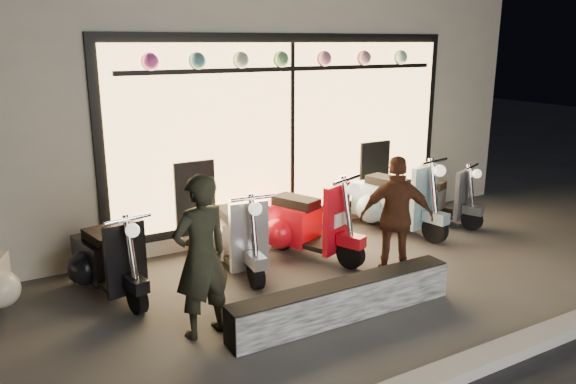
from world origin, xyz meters
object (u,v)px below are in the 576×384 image
Objects in this scene: graffiti_barrier at (344,300)px; scooter_silver at (234,234)px; man at (201,257)px; scooter_red at (299,222)px; woman at (397,217)px.

scooter_silver is (-0.39, 1.84, 0.22)m from graffiti_barrier.
man is at bearing 163.07° from graffiti_barrier.
man is at bearing -166.42° from scooter_red.
man reaches higher than woman.
graffiti_barrier is 1.90m from scooter_silver.
scooter_red is 1.03× the size of woman.
graffiti_barrier is 1.60× the size of man.
graffiti_barrier is 1.88m from scooter_red.
woman reaches higher than scooter_silver.
scooter_red is at bearing -27.74° from woman.
scooter_red is (0.93, -0.06, 0.03)m from scooter_silver.
graffiti_barrier is at bearing 152.13° from man.
woman is at bearing 173.20° from man.
scooter_silver is at bearing 101.84° from graffiti_barrier.
woman is at bearing 27.01° from graffiti_barrier.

